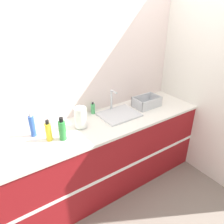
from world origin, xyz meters
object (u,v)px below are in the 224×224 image
object	(u,v)px
bottle_green	(62,130)
soap_dispenser	(93,109)
sink	(119,114)
paper_towel_roll	(81,118)
dish_rack	(147,103)
bottle_blue	(32,126)
bottle_yellow	(49,131)

from	to	relation	value
bottle_green	soap_dispenser	world-z (taller)	bottle_green
sink	bottle_green	bearing A→B (deg)	-172.11
paper_towel_roll	sink	bearing A→B (deg)	0.08
dish_rack	sink	bearing A→B (deg)	179.38
dish_rack	bottle_blue	world-z (taller)	bottle_blue
dish_rack	bottle_green	bearing A→B (deg)	-175.23
dish_rack	bottle_yellow	distance (m)	1.32
sink	bottle_yellow	bearing A→B (deg)	-177.23
bottle_green	soap_dispenser	bearing A→B (deg)	31.14
dish_rack	soap_dispenser	xyz separation A→B (m)	(-0.68, 0.22, 0.02)
paper_towel_roll	bottle_blue	distance (m)	0.49
paper_towel_roll	bottle_yellow	world-z (taller)	paper_towel_roll
bottle_yellow	soap_dispenser	bearing A→B (deg)	21.60
bottle_green	dish_rack	bearing A→B (deg)	4.77
dish_rack	bottle_green	world-z (taller)	bottle_green
sink	bottle_blue	bearing A→B (deg)	172.87
bottle_yellow	bottle_blue	xyz separation A→B (m)	(-0.11, 0.16, 0.02)
sink	soap_dispenser	size ratio (longest dim) A/B	3.09
sink	dish_rack	size ratio (longest dim) A/B	1.34
sink	bottle_blue	xyz separation A→B (m)	(-0.98, 0.12, 0.10)
bottle_green	soap_dispenser	xyz separation A→B (m)	(0.52, 0.32, -0.04)
bottle_blue	soap_dispenser	bearing A→B (deg)	6.78
sink	bottle_green	world-z (taller)	sink
paper_towel_roll	bottle_green	distance (m)	0.27
soap_dispenser	sink	bearing A→B (deg)	-42.19
dish_rack	bottle_green	xyz separation A→B (m)	(-1.20, -0.10, 0.06)
paper_towel_roll	bottle_blue	xyz separation A→B (m)	(-0.48, 0.12, 0.00)
paper_towel_roll	bottle_green	size ratio (longest dim) A/B	0.96
sink	bottle_blue	size ratio (longest dim) A/B	1.67
bottle_yellow	bottle_blue	world-z (taller)	bottle_blue
bottle_yellow	bottle_green	distance (m)	0.13
dish_rack	bottle_blue	bearing A→B (deg)	174.89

